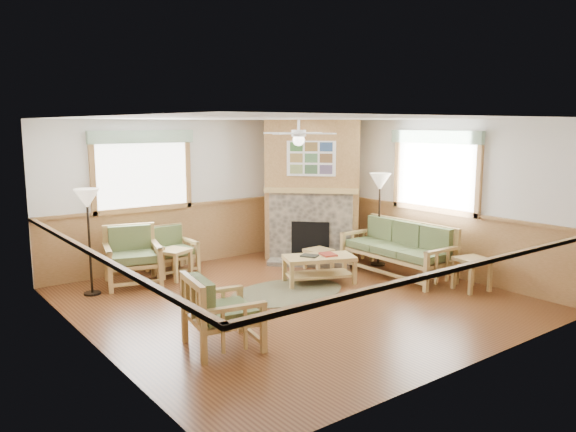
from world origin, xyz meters
TOP-DOWN VIEW (x-y plane):
  - floor at (0.00, 0.00)m, footprint 6.00×6.00m
  - ceiling at (0.00, 0.00)m, footprint 6.00×6.00m
  - wall_back at (0.00, 3.00)m, footprint 6.00×0.02m
  - wall_front at (0.00, -3.00)m, footprint 6.00×0.02m
  - wall_left at (-3.00, 0.00)m, footprint 0.02×6.00m
  - wall_right at (3.00, 0.00)m, footprint 0.02×6.00m
  - wainscot at (0.00, 0.00)m, footprint 6.00×6.00m
  - fireplace at (2.05, 2.05)m, footprint 3.11×3.11m
  - window_back at (-1.10, 2.96)m, footprint 1.90×0.16m
  - window_right at (2.96, -0.20)m, footprint 0.16×1.90m
  - ceiling_fan at (0.30, 0.30)m, footprint 1.59×1.59m
  - sofa at (2.28, 0.04)m, footprint 2.03×0.85m
  - armchair_back_left at (-1.62, 2.25)m, footprint 1.04×1.04m
  - armchair_back_right at (-0.78, 2.55)m, footprint 0.73×0.73m
  - armchair_left at (-1.79, -0.93)m, footprint 0.91×0.91m
  - coffee_table at (0.88, 0.48)m, footprint 1.29×0.98m
  - end_table_chairs at (-0.92, 2.16)m, footprint 0.60×0.59m
  - end_table_sofa at (2.55, -1.30)m, footprint 0.55×0.53m
  - footstool at (1.47, 1.18)m, footprint 0.44×0.44m
  - braided_rug at (0.13, 0.37)m, footprint 2.05×2.05m
  - floor_lamp_left at (-2.34, 2.12)m, footprint 0.46×0.46m
  - floor_lamp_right at (2.55, 0.73)m, footprint 0.50×0.50m
  - book_red at (1.03, 0.43)m, footprint 0.29×0.35m
  - book_dark at (0.73, 0.55)m, footprint 0.30×0.33m

SIDE VIEW (x-z plane):
  - floor at x=0.00m, z-range -0.01..0.00m
  - braided_rug at x=0.13m, z-range 0.00..0.01m
  - footstool at x=1.47m, z-range 0.00..0.37m
  - coffee_table at x=0.88m, z-range 0.00..0.46m
  - end_table_chairs at x=-0.92m, z-range 0.00..0.52m
  - end_table_sofa at x=2.55m, z-range 0.00..0.53m
  - armchair_back_right at x=-0.78m, z-range 0.00..0.82m
  - armchair_left at x=-1.79m, z-range 0.00..0.88m
  - sofa at x=2.28m, z-range 0.00..0.93m
  - armchair_back_left at x=-1.62m, z-range 0.00..0.95m
  - book_dark at x=0.73m, z-range 0.47..0.50m
  - book_red at x=1.03m, z-range 0.48..0.51m
  - wainscot at x=0.00m, z-range 0.00..1.10m
  - floor_lamp_left at x=-2.34m, z-range 0.00..1.66m
  - floor_lamp_right at x=2.55m, z-range 0.00..1.74m
  - wall_back at x=0.00m, z-range 0.00..2.70m
  - wall_front at x=0.00m, z-range 0.00..2.70m
  - wall_left at x=-3.00m, z-range 0.00..2.70m
  - wall_right at x=3.00m, z-range 0.00..2.70m
  - fireplace at x=2.05m, z-range 0.00..2.70m
  - window_back at x=-1.10m, z-range 1.78..3.28m
  - window_right at x=2.96m, z-range 1.78..3.28m
  - ceiling_fan at x=0.30m, z-range 2.48..2.84m
  - ceiling at x=0.00m, z-range 2.70..2.71m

